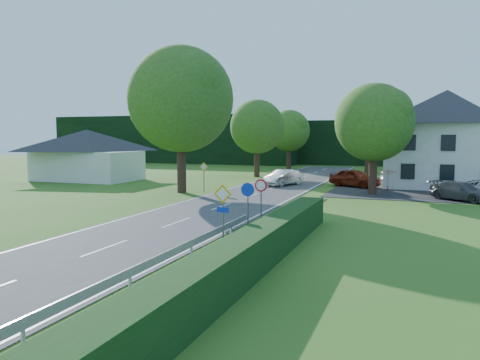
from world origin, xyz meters
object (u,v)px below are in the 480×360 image
at_px(parked_car_red, 355,178).
at_px(parked_car_silver_a, 411,176).
at_px(moving_car, 283,177).
at_px(motorcycle, 285,181).
at_px(parked_car_grey, 461,191).
at_px(streetlight, 370,137).
at_px(parasol, 388,179).

xyz_separation_m(parked_car_red, parked_car_silver_a, (4.65, 2.83, 0.06)).
distance_m(moving_car, motorcycle, 0.60).
distance_m(parked_car_red, parked_car_grey, 10.39).
distance_m(motorcycle, parked_car_silver_a, 11.51).
height_order(streetlight, parasol, streetlight).
bearing_deg(parked_car_red, moving_car, 127.54).
relative_size(motorcycle, parked_car_grey, 0.39).
bearing_deg(moving_car, parasol, 19.20).
bearing_deg(streetlight, parked_car_silver_a, 61.79).
height_order(streetlight, parked_car_silver_a, streetlight).
xyz_separation_m(motorcycle, parked_car_red, (5.97, 1.60, 0.34)).
height_order(parked_car_silver_a, parasol, parked_car_silver_a).
distance_m(streetlight, moving_car, 8.80).
distance_m(streetlight, parked_car_grey, 8.35).
height_order(motorcycle, parasol, parasol).
distance_m(moving_car, parked_car_silver_a, 11.59).
distance_m(streetlight, parked_car_red, 4.95).
relative_size(moving_car, parked_car_grey, 0.99).
bearing_deg(motorcycle, parked_car_silver_a, 16.39).
bearing_deg(streetlight, parked_car_red, 116.92).
bearing_deg(streetlight, parasol, 54.03).
relative_size(parked_car_red, parked_car_silver_a, 0.90).
bearing_deg(parasol, moving_car, -179.89).
bearing_deg(parked_car_grey, motorcycle, 106.51).
height_order(parked_car_red, parked_car_grey, parked_car_red).
distance_m(parked_car_red, parked_car_silver_a, 5.45).
xyz_separation_m(parked_car_grey, parasol, (-5.21, 5.38, 0.20)).
bearing_deg(parked_car_silver_a, moving_car, 91.84).
bearing_deg(parked_car_grey, parasol, 79.84).
bearing_deg(parked_car_silver_a, streetlight, 133.59).
bearing_deg(moving_car, streetlight, 5.62).
bearing_deg(parasol, parked_car_grey, -45.89).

